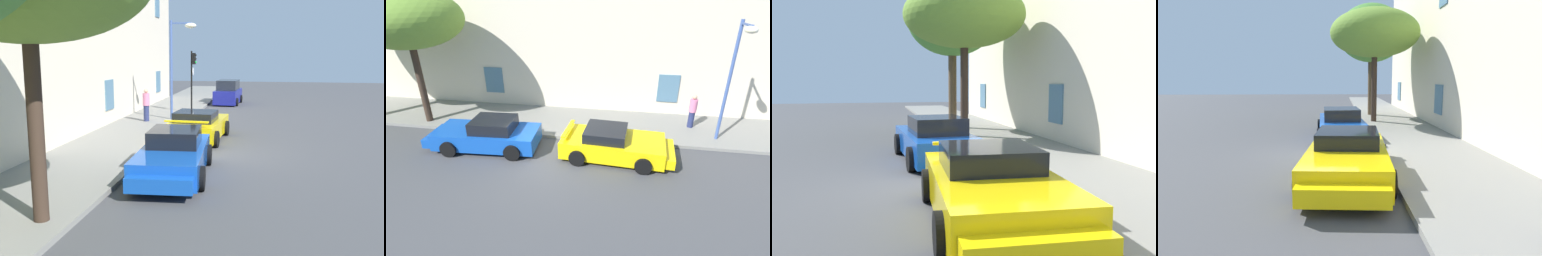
% 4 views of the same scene
% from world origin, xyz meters
% --- Properties ---
extents(ground_plane, '(80.00, 80.00, 0.00)m').
position_xyz_m(ground_plane, '(0.00, 0.00, 0.00)').
color(ground_plane, '#444447').
extents(sidewalk, '(60.00, 3.76, 0.14)m').
position_xyz_m(sidewalk, '(0.00, 3.77, 0.07)').
color(sidewalk, gray).
rests_on(sidewalk, ground).
extents(sportscar_red_lead, '(4.91, 2.32, 1.38)m').
position_xyz_m(sportscar_red_lead, '(-3.27, 0.58, 0.61)').
color(sportscar_red_lead, '#144CB2').
rests_on(sportscar_red_lead, ground).
extents(sportscar_yellow_flank, '(4.65, 2.49, 1.27)m').
position_xyz_m(sportscar_yellow_flank, '(2.50, 0.71, 0.57)').
color(sportscar_yellow_flank, yellow).
rests_on(sportscar_yellow_flank, ground).
extents(tree_near_kerb, '(5.11, 5.11, 6.42)m').
position_xyz_m(tree_near_kerb, '(-7.41, 2.57, 5.19)').
color(tree_near_kerb, '#38281E').
rests_on(tree_near_kerb, sidewalk).
extents(tree_midblock, '(4.57, 4.57, 7.43)m').
position_xyz_m(tree_midblock, '(-10.63, 2.73, 5.63)').
color(tree_midblock, brown).
rests_on(tree_midblock, sidewalk).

